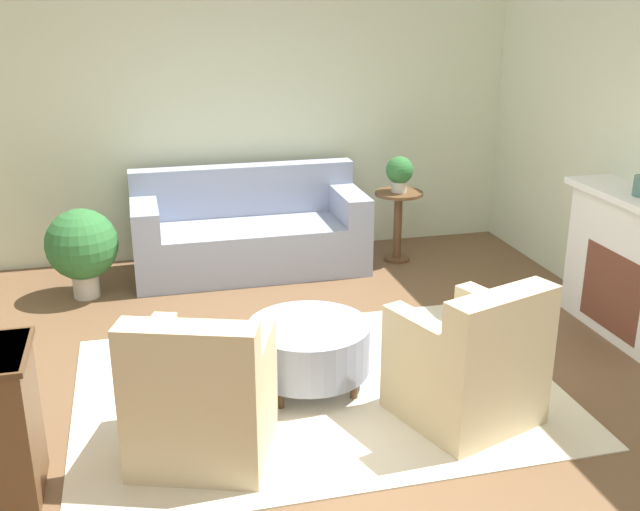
{
  "coord_description": "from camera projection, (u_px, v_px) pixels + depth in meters",
  "views": [
    {
      "loc": [
        -1.06,
        -4.27,
        2.5
      ],
      "look_at": [
        0.15,
        0.55,
        0.75
      ],
      "focal_mm": 42.0,
      "sensor_mm": 36.0,
      "label": 1
    }
  ],
  "objects": [
    {
      "name": "armchair_left",
      "position": [
        201.0,
        400.0,
        4.16
      ],
      "size": [
        0.93,
        0.93,
        0.9
      ],
      "color": "#C6B289",
      "rests_on": "rug"
    },
    {
      "name": "potted_plant_on_side_table",
      "position": [
        400.0,
        172.0,
        7.11
      ],
      "size": [
        0.26,
        0.26,
        0.34
      ],
      "color": "beige",
      "rests_on": "side_table"
    },
    {
      "name": "wall_back",
      "position": [
        244.0,
        113.0,
        7.26
      ],
      "size": [
        9.89,
        0.12,
        2.8
      ],
      "color": "beige",
      "rests_on": "ground_plane"
    },
    {
      "name": "side_table",
      "position": [
        398.0,
        215.0,
        7.26
      ],
      "size": [
        0.46,
        0.46,
        0.69
      ],
      "color": "brown",
      "rests_on": "ground_plane"
    },
    {
      "name": "ottoman_table",
      "position": [
        309.0,
        347.0,
        4.94
      ],
      "size": [
        0.81,
        0.81,
        0.44
      ],
      "color": "#8E99B2",
      "rests_on": "rug"
    },
    {
      "name": "couch",
      "position": [
        249.0,
        234.0,
        7.07
      ],
      "size": [
        2.14,
        0.89,
        0.94
      ],
      "color": "#8E99B2",
      "rests_on": "ground_plane"
    },
    {
      "name": "ground_plane",
      "position": [
        318.0,
        390.0,
        4.98
      ],
      "size": [
        16.0,
        16.0,
        0.0
      ],
      "primitive_type": "plane",
      "color": "brown"
    },
    {
      "name": "fireplace",
      "position": [
        635.0,
        265.0,
        5.58
      ],
      "size": [
        0.44,
        1.37,
        1.11
      ],
      "color": "white",
      "rests_on": "ground_plane"
    },
    {
      "name": "armchair_right",
      "position": [
        470.0,
        366.0,
        4.53
      ],
      "size": [
        0.93,
        0.93,
        0.9
      ],
      "color": "#C6B289",
      "rests_on": "rug"
    },
    {
      "name": "rug",
      "position": [
        318.0,
        389.0,
        4.98
      ],
      "size": [
        3.15,
        2.25,
        0.01
      ],
      "color": "beige",
      "rests_on": "ground_plane"
    },
    {
      "name": "potted_plant_floor",
      "position": [
        82.0,
        246.0,
        6.36
      ],
      "size": [
        0.61,
        0.61,
        0.78
      ],
      "color": "beige",
      "rests_on": "ground_plane"
    }
  ]
}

